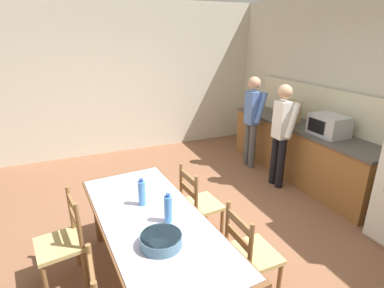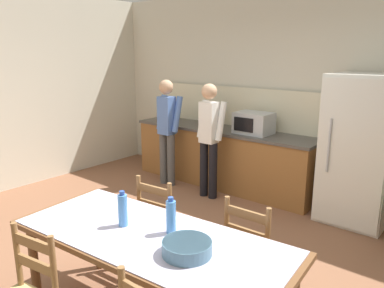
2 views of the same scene
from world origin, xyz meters
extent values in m
plane|color=brown|center=(0.00, 0.00, 0.00)|extent=(8.32, 8.32, 0.00)
cube|color=beige|center=(0.00, 2.66, 1.45)|extent=(6.52, 0.12, 2.90)
cube|color=beige|center=(-3.26, 0.00, 1.45)|extent=(0.12, 5.20, 2.90)
cube|color=brown|center=(-0.87, 2.23, 0.42)|extent=(2.94, 0.62, 0.85)
cube|color=#4C4742|center=(-0.87, 2.23, 0.87)|extent=(2.98, 0.66, 0.04)
cube|color=#B7BCC1|center=(-1.53, 2.23, 0.87)|extent=(0.52, 0.38, 0.02)
cube|color=beige|center=(-0.87, 2.54, 1.19)|extent=(2.94, 0.03, 0.60)
cube|color=#B2B7BC|center=(-0.33, 2.21, 1.04)|extent=(0.50, 0.38, 0.30)
cube|color=black|center=(-0.38, 2.01, 1.04)|extent=(0.30, 0.01, 0.19)
cube|color=tan|center=(-1.10, 2.20, 1.07)|extent=(0.24, 0.16, 0.36)
cylinder|color=brown|center=(-0.38, -1.09, 0.36)|extent=(0.07, 0.07, 0.71)
cylinder|color=brown|center=(-0.43, -0.43, 0.36)|extent=(0.07, 0.07, 0.71)
cube|color=brown|center=(0.53, -0.68, 0.73)|extent=(2.14, 1.03, 0.04)
cube|color=#B7B2CC|center=(0.53, -0.68, 0.76)|extent=(2.06, 0.99, 0.01)
cylinder|color=#4C8ED6|center=(0.27, -0.70, 0.88)|extent=(0.07, 0.07, 0.24)
cylinder|color=#2D51B2|center=(0.27, -0.70, 1.01)|extent=(0.04, 0.04, 0.03)
cylinder|color=#4C8ED6|center=(0.63, -0.56, 0.88)|extent=(0.07, 0.07, 0.24)
cylinder|color=#2D51B2|center=(0.63, -0.56, 1.01)|extent=(0.04, 0.04, 0.03)
cylinder|color=slate|center=(0.90, -0.71, 0.80)|extent=(0.32, 0.32, 0.09)
cylinder|color=slate|center=(0.90, -0.71, 0.84)|extent=(0.31, 0.31, 0.02)
cylinder|color=olive|center=(0.17, 0.22, 0.21)|extent=(0.04, 0.04, 0.41)
cylinder|color=olive|center=(-0.19, 0.19, 0.21)|extent=(0.04, 0.04, 0.41)
cylinder|color=olive|center=(0.20, -0.11, 0.21)|extent=(0.04, 0.04, 0.41)
cylinder|color=olive|center=(-0.16, -0.15, 0.21)|extent=(0.04, 0.04, 0.41)
cube|color=tan|center=(0.00, 0.04, 0.43)|extent=(0.45, 0.43, 0.04)
cylinder|color=olive|center=(0.20, -0.11, 0.68)|extent=(0.04, 0.04, 0.46)
cylinder|color=olive|center=(-0.16, -0.15, 0.68)|extent=(0.04, 0.04, 0.46)
cube|color=olive|center=(0.02, -0.13, 0.81)|extent=(0.36, 0.05, 0.07)
cube|color=olive|center=(0.02, -0.13, 0.66)|extent=(0.36, 0.05, 0.07)
cylinder|color=olive|center=(0.88, -1.23, 0.68)|extent=(0.04, 0.04, 0.46)
cube|color=olive|center=(1.06, -1.23, 0.81)|extent=(0.36, 0.03, 0.07)
cylinder|color=olive|center=(-0.02, -1.67, 0.21)|extent=(0.04, 0.04, 0.41)
cylinder|color=olive|center=(0.33, -1.62, 0.21)|extent=(0.04, 0.04, 0.41)
cylinder|color=olive|center=(-0.08, -1.34, 0.21)|extent=(0.04, 0.04, 0.41)
cylinder|color=olive|center=(0.28, -1.28, 0.21)|extent=(0.04, 0.04, 0.41)
cube|color=tan|center=(0.13, -1.48, 0.43)|extent=(0.48, 0.46, 0.04)
cylinder|color=olive|center=(-0.08, -1.34, 0.68)|extent=(0.04, 0.04, 0.46)
cylinder|color=olive|center=(0.28, -1.28, 0.68)|extent=(0.04, 0.04, 0.46)
cube|color=olive|center=(0.10, -1.31, 0.81)|extent=(0.36, 0.08, 0.07)
cube|color=olive|center=(0.10, -1.31, 0.66)|extent=(0.36, 0.08, 0.07)
cylinder|color=olive|center=(1.11, 0.29, 0.21)|extent=(0.04, 0.04, 0.41)
cylinder|color=olive|center=(0.75, 0.28, 0.21)|extent=(0.04, 0.04, 0.41)
cylinder|color=olive|center=(0.76, -0.06, 0.21)|extent=(0.04, 0.04, 0.41)
cube|color=tan|center=(0.93, 0.12, 0.43)|extent=(0.43, 0.41, 0.04)
cylinder|color=olive|center=(1.12, -0.05, 0.68)|extent=(0.04, 0.04, 0.46)
cylinder|color=olive|center=(0.76, -0.06, 0.68)|extent=(0.04, 0.04, 0.46)
cube|color=olive|center=(0.94, -0.05, 0.81)|extent=(0.36, 0.03, 0.07)
cube|color=olive|center=(0.94, -0.05, 0.66)|extent=(0.36, 0.03, 0.07)
cylinder|color=#4C4C4C|center=(-1.61, 1.70, 0.40)|extent=(0.12, 0.12, 0.80)
cylinder|color=#4C4C4C|center=(-1.45, 1.70, 0.40)|extent=(0.12, 0.12, 0.80)
cube|color=#5175BC|center=(-1.53, 1.70, 1.09)|extent=(0.23, 0.18, 0.57)
sphere|color=tan|center=(-1.53, 1.70, 1.51)|extent=(0.21, 0.21, 0.21)
cylinder|color=#5175BC|center=(-1.69, 1.76, 1.11)|extent=(0.09, 0.22, 0.54)
cylinder|color=#5175BC|center=(-1.38, 1.76, 1.11)|extent=(0.09, 0.22, 0.54)
cylinder|color=black|center=(-0.80, 1.68, 0.40)|extent=(0.12, 0.12, 0.79)
cylinder|color=black|center=(-0.64, 1.68, 0.40)|extent=(0.12, 0.12, 0.79)
cube|color=white|center=(-0.72, 1.68, 1.08)|extent=(0.22, 0.18, 0.56)
sphere|color=tan|center=(-0.72, 1.68, 1.50)|extent=(0.21, 0.21, 0.21)
cylinder|color=white|center=(-0.88, 1.74, 1.10)|extent=(0.09, 0.21, 0.54)
cylinder|color=white|center=(-0.57, 1.74, 1.10)|extent=(0.09, 0.21, 0.54)
camera|label=1|loc=(2.72, -1.23, 2.26)|focal=28.00mm
camera|label=2|loc=(2.28, -2.35, 2.01)|focal=35.00mm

